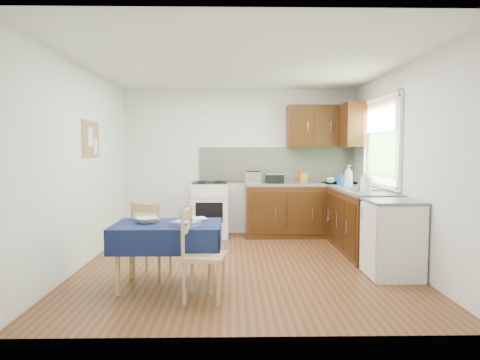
{
  "coord_description": "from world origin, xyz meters",
  "views": [
    {
      "loc": [
        -0.13,
        -5.32,
        1.45
      ],
      "look_at": [
        -0.03,
        0.32,
        1.05
      ],
      "focal_mm": 32.0,
      "sensor_mm": 36.0,
      "label": 1
    }
  ],
  "objects_px": {
    "chair_near": "(200,251)",
    "sandwich_press": "(274,178)",
    "chair_far": "(150,237)",
    "toaster": "(253,177)",
    "dish_rack": "(365,188)",
    "dining_table": "(168,233)",
    "kettle": "(366,183)"
  },
  "relations": [
    {
      "from": "chair_near",
      "to": "sandwich_press",
      "type": "distance_m",
      "value": 3.24
    },
    {
      "from": "chair_far",
      "to": "toaster",
      "type": "height_order",
      "value": "toaster"
    },
    {
      "from": "toaster",
      "to": "dish_rack",
      "type": "xyz_separation_m",
      "value": [
        1.49,
        -1.28,
        -0.07
      ]
    },
    {
      "from": "dining_table",
      "to": "toaster",
      "type": "xyz_separation_m",
      "value": [
        1.03,
        2.65,
        0.42
      ]
    },
    {
      "from": "toaster",
      "to": "dining_table",
      "type": "bearing_deg",
      "value": -107.73
    },
    {
      "from": "dining_table",
      "to": "dish_rack",
      "type": "height_order",
      "value": "dish_rack"
    },
    {
      "from": "chair_near",
      "to": "toaster",
      "type": "xyz_separation_m",
      "value": [
        0.66,
        3.06,
        0.52
      ]
    },
    {
      "from": "sandwich_press",
      "to": "dish_rack",
      "type": "xyz_separation_m",
      "value": [
        1.13,
        -1.25,
        -0.06
      ]
    },
    {
      "from": "dining_table",
      "to": "kettle",
      "type": "distance_m",
      "value": 2.77
    },
    {
      "from": "dining_table",
      "to": "chair_near",
      "type": "height_order",
      "value": "chair_near"
    },
    {
      "from": "chair_near",
      "to": "kettle",
      "type": "relative_size",
      "value": 3.55
    },
    {
      "from": "toaster",
      "to": "dish_rack",
      "type": "height_order",
      "value": "toaster"
    },
    {
      "from": "chair_far",
      "to": "sandwich_press",
      "type": "bearing_deg",
      "value": -110.3
    },
    {
      "from": "chair_far",
      "to": "sandwich_press",
      "type": "relative_size",
      "value": 3.01
    },
    {
      "from": "dining_table",
      "to": "chair_near",
      "type": "xyz_separation_m",
      "value": [
        0.37,
        -0.41,
        -0.1
      ]
    },
    {
      "from": "chair_far",
      "to": "sandwich_press",
      "type": "height_order",
      "value": "sandwich_press"
    },
    {
      "from": "chair_near",
      "to": "toaster",
      "type": "relative_size",
      "value": 3.39
    },
    {
      "from": "sandwich_press",
      "to": "dish_rack",
      "type": "relative_size",
      "value": 0.78
    },
    {
      "from": "dining_table",
      "to": "chair_far",
      "type": "height_order",
      "value": "chair_far"
    },
    {
      "from": "chair_near",
      "to": "dish_rack",
      "type": "distance_m",
      "value": 2.83
    },
    {
      "from": "dish_rack",
      "to": "kettle",
      "type": "height_order",
      "value": "kettle"
    },
    {
      "from": "chair_near",
      "to": "dining_table",
      "type": "bearing_deg",
      "value": 49.91
    },
    {
      "from": "dining_table",
      "to": "sandwich_press",
      "type": "bearing_deg",
      "value": 41.76
    },
    {
      "from": "chair_far",
      "to": "toaster",
      "type": "xyz_separation_m",
      "value": [
        1.28,
        2.31,
        0.53
      ]
    },
    {
      "from": "toaster",
      "to": "sandwich_press",
      "type": "distance_m",
      "value": 0.36
    },
    {
      "from": "chair_far",
      "to": "toaster",
      "type": "distance_m",
      "value": 2.69
    },
    {
      "from": "sandwich_press",
      "to": "kettle",
      "type": "relative_size",
      "value": 1.15
    },
    {
      "from": "sandwich_press",
      "to": "kettle",
      "type": "bearing_deg",
      "value": -38.15
    },
    {
      "from": "chair_far",
      "to": "sandwich_press",
      "type": "distance_m",
      "value": 2.85
    },
    {
      "from": "chair_far",
      "to": "chair_near",
      "type": "height_order",
      "value": "chair_near"
    },
    {
      "from": "chair_near",
      "to": "toaster",
      "type": "height_order",
      "value": "toaster"
    },
    {
      "from": "chair_near",
      "to": "sandwich_press",
      "type": "xyz_separation_m",
      "value": [
        1.02,
        3.03,
        0.51
      ]
    }
  ]
}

